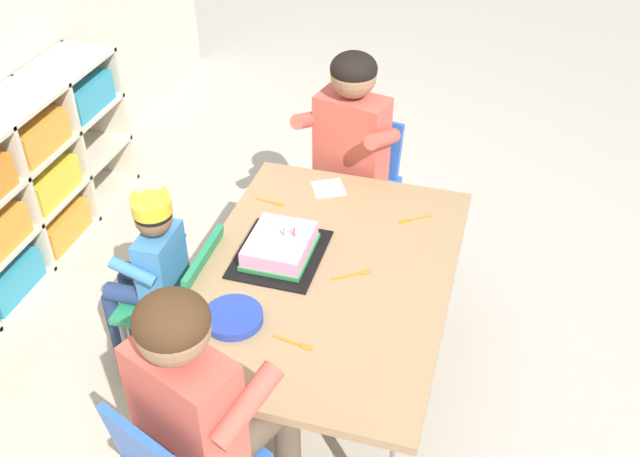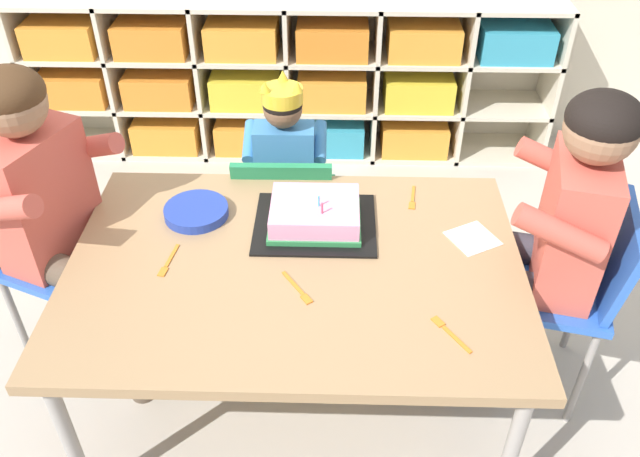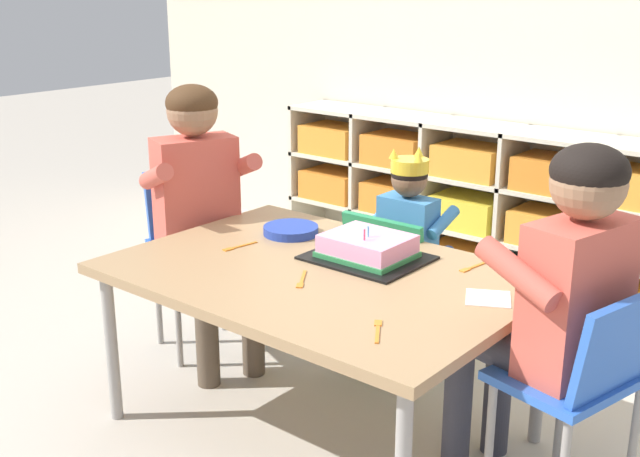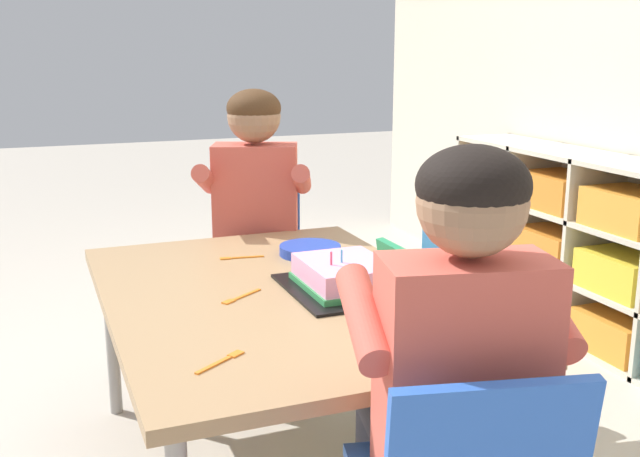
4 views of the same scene
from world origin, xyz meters
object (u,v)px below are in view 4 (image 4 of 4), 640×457
at_px(child_with_crown, 466,272).
at_px(fork_scattered_mid_table, 240,297).
at_px(activity_table, 277,306).
at_px(classroom_chair_adult_side, 258,252).
at_px(birthday_cake_on_tray, 344,278).
at_px(adult_helper_seated, 254,203).
at_px(guest_at_table_side, 453,355).
at_px(classroom_chair_blue, 435,321).
at_px(fork_beside_plate_stack, 223,361).
at_px(fork_near_child_seat, 239,258).
at_px(paper_plate_stack, 310,250).
at_px(fork_at_table_front_edge, 447,319).

xyz_separation_m(child_with_crown, fork_scattered_mid_table, (0.09, -0.75, 0.04)).
height_order(activity_table, classroom_chair_adult_side, classroom_chair_adult_side).
bearing_deg(activity_table, birthday_cake_on_tray, 74.22).
distance_m(adult_helper_seated, guest_at_table_side, 1.41).
relative_size(classroom_chair_blue, classroom_chair_adult_side, 0.86).
distance_m(classroom_chair_adult_side, fork_scattered_mid_table, 0.87).
bearing_deg(activity_table, classroom_chair_blue, 97.58).
relative_size(guest_at_table_side, fork_beside_plate_stack, 8.43).
height_order(adult_helper_seated, fork_beside_plate_stack, adult_helper_seated).
relative_size(child_with_crown, birthday_cake_on_tray, 2.31).
bearing_deg(classroom_chair_adult_side, child_with_crown, -36.24).
bearing_deg(adult_helper_seated, activity_table, -79.94).
relative_size(birthday_cake_on_tray, fork_near_child_seat, 2.63).
relative_size(guest_at_table_side, birthday_cake_on_tray, 2.88).
relative_size(paper_plate_stack, fork_scattered_mid_table, 1.53).
height_order(fork_beside_plate_stack, fork_near_child_seat, same).
distance_m(classroom_chair_adult_side, adult_helper_seated, 0.24).
xyz_separation_m(adult_helper_seated, birthday_cake_on_tray, (0.75, 0.03, -0.06)).
xyz_separation_m(classroom_chair_adult_side, paper_plate_stack, (0.49, 0.03, 0.13)).
bearing_deg(fork_beside_plate_stack, paper_plate_stack, -157.08).
relative_size(classroom_chair_blue, birthday_cake_on_tray, 1.70).
relative_size(adult_helper_seated, fork_beside_plate_stack, 8.53).
bearing_deg(guest_at_table_side, child_with_crown, -111.22).
relative_size(child_with_crown, fork_at_table_front_edge, 6.62).
bearing_deg(classroom_chair_adult_side, fork_beside_plate_stack, -88.15).
bearing_deg(paper_plate_stack, classroom_chair_blue, 52.85).
height_order(fork_near_child_seat, fork_scattered_mid_table, same).
bearing_deg(fork_scattered_mid_table, classroom_chair_adult_side, 35.82).
bearing_deg(child_with_crown, paper_plate_stack, 59.80).
bearing_deg(classroom_chair_blue, adult_helper_seated, 31.12).
distance_m(birthday_cake_on_tray, fork_scattered_mid_table, 0.29).
bearing_deg(classroom_chair_blue, fork_at_table_front_edge, 152.18).
xyz_separation_m(birthday_cake_on_tray, fork_scattered_mid_table, (-0.04, -0.28, -0.03)).
distance_m(classroom_chair_blue, birthday_cake_on_tray, 0.43).
bearing_deg(classroom_chair_adult_side, fork_at_table_front_edge, -61.73).
bearing_deg(birthday_cake_on_tray, fork_at_table_front_edge, 24.70).
relative_size(birthday_cake_on_tray, paper_plate_stack, 1.86).
bearing_deg(classroom_chair_adult_side, guest_at_table_side, -71.09).
distance_m(child_with_crown, fork_scattered_mid_table, 0.75).
distance_m(guest_at_table_side, fork_scattered_mid_table, 0.74).
height_order(adult_helper_seated, fork_scattered_mid_table, adult_helper_seated).
bearing_deg(adult_helper_seated, classroom_chair_blue, -36.26).
bearing_deg(birthday_cake_on_tray, classroom_chair_adult_side, 179.26).
xyz_separation_m(classroom_chair_adult_side, fork_beside_plate_stack, (1.20, -0.44, 0.12)).
distance_m(activity_table, child_with_crown, 0.64).
bearing_deg(guest_at_table_side, fork_beside_plate_stack, -29.12).
distance_m(classroom_chair_blue, guest_at_table_side, 0.94).
distance_m(child_with_crown, paper_plate_stack, 0.49).
distance_m(activity_table, fork_scattered_mid_table, 0.12).
relative_size(classroom_chair_blue, fork_beside_plate_stack, 4.96).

